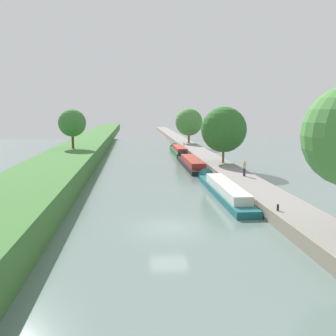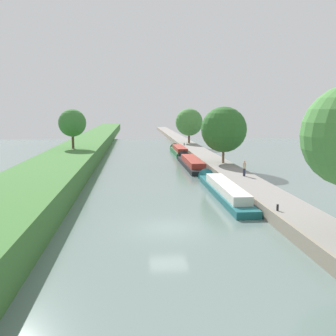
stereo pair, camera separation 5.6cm
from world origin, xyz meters
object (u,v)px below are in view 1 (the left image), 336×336
at_px(narrowboat_black, 190,162).
at_px(narrowboat_green, 179,151).
at_px(mooring_bollard_far, 184,144).
at_px(narrowboat_teal, 223,189).
at_px(person_walking, 244,168).
at_px(mooring_bollard_near, 278,208).

bearing_deg(narrowboat_black, narrowboat_green, 89.62).
bearing_deg(mooring_bollard_far, narrowboat_green, -105.61).
xyz_separation_m(narrowboat_teal, person_walking, (3.36, 4.57, 1.24)).
relative_size(narrowboat_green, mooring_bollard_near, 31.70).
xyz_separation_m(narrowboat_black, mooring_bollard_far, (1.94, 21.57, 0.62)).
bearing_deg(narrowboat_black, person_walking, -75.49).
distance_m(narrowboat_green, mooring_bollard_far, 6.88).
xyz_separation_m(narrowboat_green, person_walking, (3.53, -29.00, 1.19)).
relative_size(narrowboat_teal, narrowboat_black, 1.02).
xyz_separation_m(narrowboat_black, person_walking, (3.63, -14.03, 1.27)).
relative_size(narrowboat_black, person_walking, 9.98).
bearing_deg(mooring_bollard_far, person_walking, -87.29).
bearing_deg(mooring_bollard_near, narrowboat_teal, 100.04).
xyz_separation_m(person_walking, mooring_bollard_far, (-1.69, 35.60, -0.65)).
bearing_deg(person_walking, narrowboat_green, 96.94).
bearing_deg(narrowboat_teal, person_walking, 53.72).
bearing_deg(mooring_bollard_near, person_walking, 83.14).
distance_m(narrowboat_teal, mooring_bollard_far, 40.22).
relative_size(mooring_bollard_near, mooring_bollard_far, 1.00).
bearing_deg(narrowboat_teal, narrowboat_green, 90.30).
distance_m(person_walking, mooring_bollard_far, 35.65).
bearing_deg(narrowboat_black, mooring_bollard_far, 84.85).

